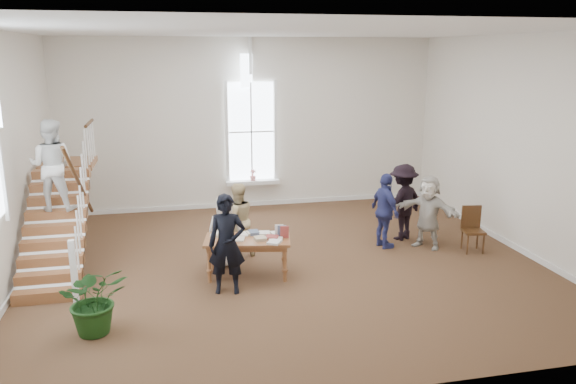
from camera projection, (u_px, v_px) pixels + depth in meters
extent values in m
plane|color=#492A1C|center=(287.00, 264.00, 11.24)|extent=(10.00, 10.00, 0.00)
plane|color=silver|center=(251.00, 124.00, 14.95)|extent=(10.00, 0.00, 10.00)
plane|color=silver|center=(370.00, 220.00, 6.42)|extent=(10.00, 0.00, 10.00)
plane|color=silver|center=(3.00, 164.00, 9.65)|extent=(0.00, 9.00, 9.00)
plane|color=silver|center=(520.00, 144.00, 11.73)|extent=(0.00, 9.00, 9.00)
plane|color=white|center=(287.00, 30.00, 10.14)|extent=(10.00, 10.00, 0.00)
cube|color=white|center=(253.00, 182.00, 15.16)|extent=(1.45, 0.28, 0.10)
plane|color=white|center=(251.00, 132.00, 14.94)|extent=(2.60, 0.00, 2.60)
plane|color=white|center=(250.00, 70.00, 14.55)|extent=(0.60, 0.60, 0.85)
cube|color=white|center=(252.00, 203.00, 15.46)|extent=(10.00, 0.04, 0.12)
imported|color=pink|center=(253.00, 175.00, 15.08)|extent=(0.17, 0.17, 0.30)
cube|color=brown|center=(47.00, 295.00, 9.55)|extent=(1.10, 0.30, 0.20)
cube|color=brown|center=(49.00, 277.00, 9.78)|extent=(1.10, 0.30, 0.20)
cube|color=brown|center=(51.00, 261.00, 10.02)|extent=(1.10, 0.30, 0.20)
cube|color=brown|center=(53.00, 245.00, 10.26)|extent=(1.10, 0.30, 0.20)
cube|color=brown|center=(55.00, 229.00, 10.49)|extent=(1.10, 0.30, 0.20)
cube|color=brown|center=(57.00, 215.00, 10.73)|extent=(1.10, 0.30, 0.20)
cube|color=brown|center=(59.00, 200.00, 10.96)|extent=(1.10, 0.30, 0.20)
cube|color=brown|center=(60.00, 187.00, 11.20)|extent=(1.10, 0.30, 0.20)
cube|color=brown|center=(62.00, 174.00, 11.43)|extent=(1.10, 0.30, 0.20)
cube|color=brown|center=(69.00, 164.00, 12.28)|extent=(1.10, 1.20, 0.12)
cube|color=white|center=(74.00, 271.00, 9.40)|extent=(0.10, 0.10, 1.10)
cylinder|color=#351A0E|center=(79.00, 184.00, 10.39)|extent=(0.07, 2.74, 1.86)
imported|color=silver|center=(52.00, 165.00, 10.49)|extent=(0.94, 0.79, 1.72)
cube|color=brown|center=(247.00, 240.00, 10.46)|extent=(1.70, 1.07, 0.05)
cube|color=brown|center=(247.00, 244.00, 10.48)|extent=(1.56, 0.93, 0.10)
cylinder|color=brown|center=(209.00, 265.00, 10.25)|extent=(0.07, 0.07, 0.69)
cylinder|color=brown|center=(285.00, 264.00, 10.28)|extent=(0.07, 0.07, 0.69)
cylinder|color=brown|center=(213.00, 254.00, 10.82)|extent=(0.07, 0.07, 0.69)
cylinder|color=brown|center=(284.00, 253.00, 10.86)|extent=(0.07, 0.07, 0.69)
cube|color=silver|center=(216.00, 234.00, 10.65)|extent=(0.26, 0.34, 0.04)
cube|color=beige|center=(276.00, 239.00, 10.37)|extent=(0.30, 0.29, 0.04)
cube|color=tan|center=(222.00, 235.00, 10.56)|extent=(0.28, 0.28, 0.05)
cube|color=silver|center=(245.00, 234.00, 10.68)|extent=(0.22, 0.30, 0.02)
cube|color=#4C5972|center=(254.00, 233.00, 10.70)|extent=(0.19, 0.25, 0.06)
cube|color=maroon|center=(272.00, 237.00, 10.43)|extent=(0.28, 0.27, 0.05)
cube|color=white|center=(275.00, 242.00, 10.20)|extent=(0.33, 0.35, 0.04)
cube|color=#BFB299|center=(253.00, 233.00, 10.70)|extent=(0.26, 0.24, 0.05)
cube|color=silver|center=(276.00, 234.00, 10.69)|extent=(0.20, 0.28, 0.03)
cube|color=beige|center=(238.00, 239.00, 10.37)|extent=(0.29, 0.30, 0.03)
cube|color=tan|center=(260.00, 239.00, 10.36)|extent=(0.23, 0.24, 0.06)
cube|color=silver|center=(264.00, 234.00, 10.65)|extent=(0.23, 0.25, 0.06)
imported|color=black|center=(227.00, 244.00, 9.71)|extent=(0.71, 0.53, 1.77)
imported|color=silver|center=(225.00, 231.00, 10.95)|extent=(0.79, 0.60, 1.44)
imported|color=#CEB580|center=(237.00, 220.00, 11.48)|extent=(0.86, 0.74, 1.55)
imported|color=navy|center=(385.00, 211.00, 11.99)|extent=(0.56, 1.01, 1.63)
imported|color=black|center=(403.00, 202.00, 12.54)|extent=(1.28, 1.06, 1.72)
imported|color=beige|center=(428.00, 212.00, 12.00)|extent=(1.33, 1.41, 1.59)
imported|color=#163B13|center=(95.00, 299.00, 8.37)|extent=(1.12, 1.02, 1.08)
cube|color=#351A0E|center=(473.00, 231.00, 11.82)|extent=(0.48, 0.48, 0.05)
cube|color=#351A0E|center=(471.00, 217.00, 11.93)|extent=(0.42, 0.11, 0.50)
cylinder|color=#351A0E|center=(468.00, 244.00, 11.70)|extent=(0.04, 0.04, 0.44)
cylinder|color=#351A0E|center=(483.00, 244.00, 11.72)|extent=(0.04, 0.04, 0.44)
cylinder|color=#351A0E|center=(462.00, 239.00, 12.03)|extent=(0.04, 0.04, 0.44)
cylinder|color=#351A0E|center=(477.00, 239.00, 12.04)|extent=(0.04, 0.04, 0.44)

